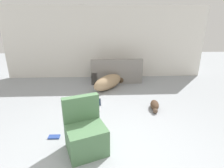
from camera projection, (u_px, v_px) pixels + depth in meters
name	position (u px, v px, depth m)	size (l,w,h in m)	color
ground_plane	(109.00, 161.00, 2.60)	(20.00, 20.00, 0.00)	#999EA3
wall_back	(105.00, 43.00, 6.25)	(7.17, 0.06, 2.52)	silver
couch	(116.00, 74.00, 6.07)	(1.73, 0.87, 0.83)	gray
dog	(109.00, 82.00, 5.39)	(1.22, 1.43, 0.44)	#A38460
cat	(155.00, 105.00, 4.14)	(0.28, 0.63, 0.18)	#473323
laptop_open	(95.00, 105.00, 4.20)	(0.31, 0.30, 0.24)	#B7B7BC
laptop_closed	(73.00, 116.00, 3.80)	(0.32, 0.27, 0.03)	#B7B7BC
book_blue	(54.00, 137.00, 3.12)	(0.20, 0.11, 0.02)	#28428E
side_chair	(85.00, 133.00, 2.74)	(0.74, 0.73, 0.86)	#4C754C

